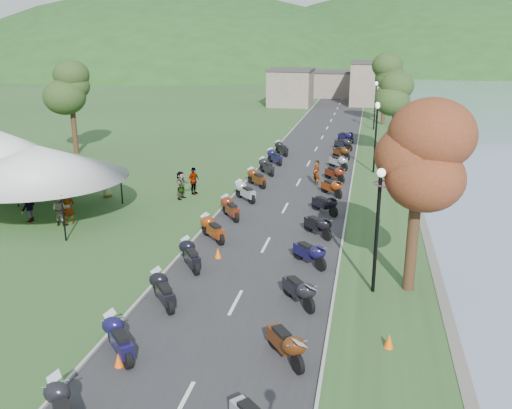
# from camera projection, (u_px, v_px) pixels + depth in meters

# --- Properties ---
(road) EXTENTS (7.00, 120.00, 0.02)m
(road) POSITION_uv_depth(u_px,v_px,m) (309.00, 163.00, 42.61)
(road) COLOR #2E2E31
(road) RESTS_ON ground
(hills_backdrop) EXTENTS (360.00, 120.00, 76.00)m
(hills_backdrop) POSITION_uv_depth(u_px,v_px,m) (360.00, 66.00, 192.34)
(hills_backdrop) COLOR #285621
(hills_backdrop) RESTS_ON ground
(far_building) EXTENTS (18.00, 16.00, 5.00)m
(far_building) POSITION_uv_depth(u_px,v_px,m) (329.00, 85.00, 84.38)
(far_building) COLOR gray
(far_building) RESTS_ON ground
(moto_row_left) EXTENTS (2.60, 50.38, 1.10)m
(moto_row_left) POSITION_uv_depth(u_px,v_px,m) (191.00, 256.00, 23.04)
(moto_row_left) COLOR #331411
(moto_row_left) RESTS_ON ground
(moto_row_right) EXTENTS (2.60, 50.52, 1.10)m
(moto_row_right) POSITION_uv_depth(u_px,v_px,m) (322.00, 214.00, 28.56)
(moto_row_right) COLOR #331411
(moto_row_right) RESTS_ON ground
(vendor_tent_main) EXTENTS (6.33, 6.33, 4.00)m
(vendor_tent_main) POSITION_uv_depth(u_px,v_px,m) (40.00, 182.00, 29.35)
(vendor_tent_main) COLOR silver
(vendor_tent_main) RESTS_ON ground
(vendor_tent_side) EXTENTS (4.83, 4.83, 4.00)m
(vendor_tent_side) POSITION_uv_depth(u_px,v_px,m) (4.00, 163.00, 33.83)
(vendor_tent_side) COLOR silver
(vendor_tent_side) RESTS_ON ground
(tree_lakeside) EXTENTS (2.89, 2.89, 8.03)m
(tree_lakeside) POSITION_uv_depth(u_px,v_px,m) (417.00, 191.00, 20.08)
(tree_lakeside) COLOR #334E20
(tree_lakeside) RESTS_ON ground
(pedestrian_a) EXTENTS (0.78, 0.75, 1.74)m
(pedestrian_a) POSITION_uv_depth(u_px,v_px,m) (70.00, 224.00, 28.71)
(pedestrian_a) COLOR slate
(pedestrian_a) RESTS_ON ground
(pedestrian_b) EXTENTS (0.85, 0.51, 1.69)m
(pedestrian_b) POSITION_uv_depth(u_px,v_px,m) (61.00, 225.00, 28.59)
(pedestrian_b) COLOR slate
(pedestrian_b) RESTS_ON ground
(pedestrian_c) EXTENTS (0.65, 1.30, 1.94)m
(pedestrian_c) POSITION_uv_depth(u_px,v_px,m) (30.00, 221.00, 29.14)
(pedestrian_c) COLOR slate
(pedestrian_c) RESTS_ON ground
(traffic_cone_near) EXTENTS (0.29, 0.29, 0.46)m
(traffic_cone_near) POSITION_uv_depth(u_px,v_px,m) (119.00, 360.00, 16.17)
(traffic_cone_near) COLOR #F2590C
(traffic_cone_near) RESTS_ON ground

